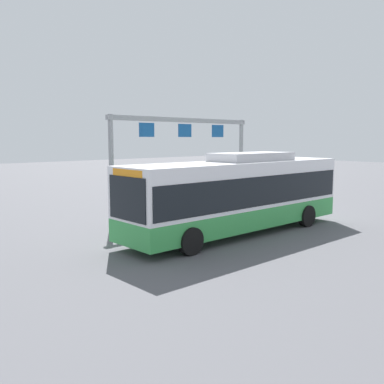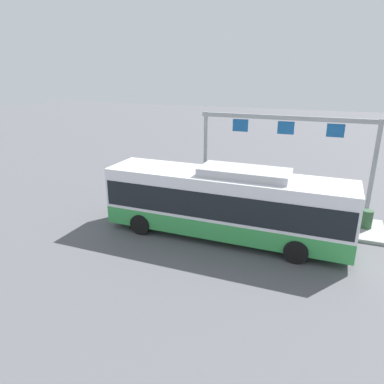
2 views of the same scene
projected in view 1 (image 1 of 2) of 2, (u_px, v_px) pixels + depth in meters
ground_plane at (238, 233)px, 18.47m from camera, size 120.00×120.00×0.00m
platform_curb at (221, 216)px, 22.20m from camera, size 10.00×2.80×0.16m
bus_main at (239, 192)px, 18.25m from camera, size 11.35×2.82×3.46m
person_boarding at (140, 207)px, 19.04m from camera, size 0.38×0.56×1.67m
person_waiting_near at (135, 214)px, 18.08m from camera, size 0.55×0.60×1.67m
platform_sign_gantry at (185, 144)px, 23.21m from camera, size 9.77×0.24×5.20m
trash_bin at (268, 198)px, 25.02m from camera, size 0.52×0.52×0.90m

